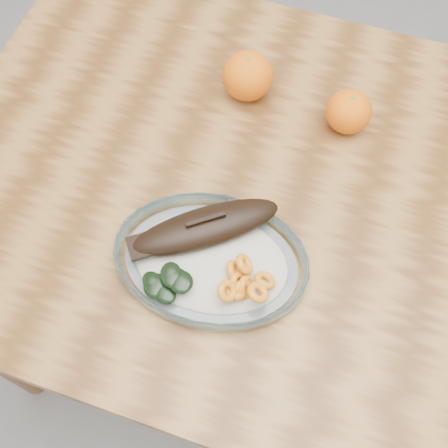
# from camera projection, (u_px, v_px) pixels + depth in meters

# --- Properties ---
(ground) EXTENTS (3.00, 3.00, 0.00)m
(ground) POSITION_uv_depth(u_px,v_px,m) (267.00, 328.00, 1.56)
(ground) COLOR slate
(ground) RESTS_ON ground
(dining_table) EXTENTS (1.20, 0.80, 0.75)m
(dining_table) POSITION_uv_depth(u_px,v_px,m) (292.00, 223.00, 0.98)
(dining_table) COLOR #583415
(dining_table) RESTS_ON ground
(plated_meal) EXTENTS (0.57, 0.57, 0.08)m
(plated_meal) POSITION_uv_depth(u_px,v_px,m) (211.00, 258.00, 0.83)
(plated_meal) COLOR white
(plated_meal) RESTS_ON dining_table
(orange_left) EXTENTS (0.09, 0.09, 0.09)m
(orange_left) POSITION_uv_depth(u_px,v_px,m) (247.00, 76.00, 0.95)
(orange_left) COLOR #DF3D04
(orange_left) RESTS_ON dining_table
(orange_right) EXTENTS (0.08, 0.08, 0.08)m
(orange_right) POSITION_uv_depth(u_px,v_px,m) (349.00, 111.00, 0.92)
(orange_right) COLOR #DF3D04
(orange_right) RESTS_ON dining_table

